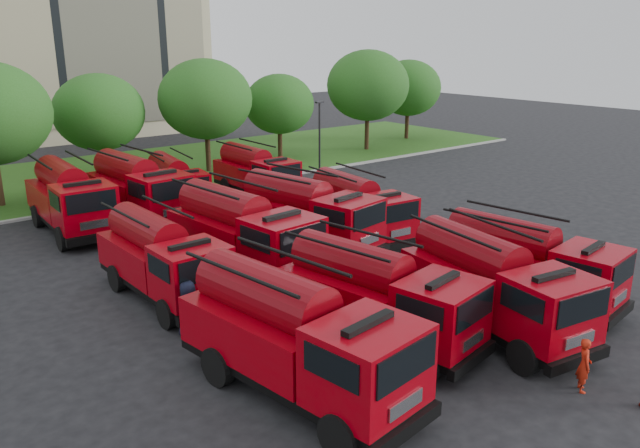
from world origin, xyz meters
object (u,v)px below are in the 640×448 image
at_px(fire_truck_9, 138,189).
at_px(firefighter_3, 587,283).
at_px(fire_truck_2, 492,285).
at_px(fire_truck_8, 70,199).
at_px(fire_truck_0, 295,337).
at_px(fire_truck_1, 377,296).
at_px(fire_truck_7, 358,208).
at_px(fire_truck_5, 242,233).
at_px(fire_truck_4, 161,258).
at_px(firefighter_5, 400,245).
at_px(firefighter_2, 590,336).
at_px(fire_truck_10, 174,183).
at_px(fire_truck_3, 527,263).
at_px(firefighter_4, 191,337).
at_px(fire_truck_11, 255,172).
at_px(fire_truck_6, 306,214).
at_px(firefighter_0, 581,390).

distance_m(fire_truck_9, firefighter_3, 22.15).
distance_m(fire_truck_2, fire_truck_8, 21.17).
distance_m(fire_truck_0, fire_truck_1, 3.96).
relative_size(fire_truck_0, fire_truck_7, 1.14).
height_order(fire_truck_1, fire_truck_2, fire_truck_2).
xyz_separation_m(fire_truck_0, fire_truck_5, (3.73, 8.72, 0.03)).
relative_size(fire_truck_4, fire_truck_7, 1.01).
xyz_separation_m(fire_truck_4, fire_truck_7, (10.54, 0.85, -0.04)).
xyz_separation_m(fire_truck_4, firefighter_5, (11.33, -1.29, -1.57)).
bearing_deg(firefighter_2, firefighter_3, -62.78).
bearing_deg(fire_truck_8, fire_truck_10, 10.69).
xyz_separation_m(fire_truck_2, fire_truck_3, (2.95, 0.65, -0.08)).
relative_size(fire_truck_2, fire_truck_3, 1.06).
bearing_deg(fire_truck_2, fire_truck_5, 119.66).
bearing_deg(fire_truck_3, fire_truck_8, 110.50).
distance_m(fire_truck_4, fire_truck_10, 12.92).
distance_m(fire_truck_1, fire_truck_2, 3.91).
distance_m(fire_truck_7, firefighter_3, 10.74).
xyz_separation_m(fire_truck_3, firefighter_4, (-10.98, 5.20, -1.55)).
height_order(fire_truck_1, firefighter_2, fire_truck_1).
xyz_separation_m(fire_truck_10, fire_truck_11, (5.03, -0.63, 0.07)).
distance_m(fire_truck_6, fire_truck_11, 10.40).
relative_size(firefighter_2, firefighter_5, 0.97).
distance_m(fire_truck_8, fire_truck_11, 11.10).
xyz_separation_m(fire_truck_4, firefighter_3, (13.79, -9.27, -1.57)).
bearing_deg(fire_truck_1, fire_truck_7, 41.82).
xyz_separation_m(fire_truck_4, fire_truck_10, (6.08, 11.40, -0.11)).
relative_size(fire_truck_8, fire_truck_11, 1.14).
relative_size(fire_truck_4, fire_truck_10, 1.04).
xyz_separation_m(fire_truck_5, firefighter_0, (2.57, -13.57, -1.75)).
xyz_separation_m(fire_truck_2, fire_truck_6, (0.24, 10.40, 0.07)).
relative_size(fire_truck_0, fire_truck_6, 1.01).
distance_m(fire_truck_8, firefighter_3, 24.16).
height_order(fire_truck_3, fire_truck_9, fire_truck_9).
relative_size(fire_truck_7, fire_truck_8, 0.90).
relative_size(fire_truck_10, firefighter_0, 4.20).
bearing_deg(fire_truck_1, fire_truck_2, -37.35).
bearing_deg(fire_truck_10, fire_truck_2, -78.55).
bearing_deg(fire_truck_4, fire_truck_11, 42.75).
bearing_deg(firefighter_3, firefighter_4, -59.91).
xyz_separation_m(fire_truck_4, fire_truck_5, (3.69, 0.29, 0.18)).
relative_size(fire_truck_4, fire_truck_6, 0.89).
bearing_deg(fire_truck_1, firefighter_5, 30.32).
height_order(fire_truck_5, firefighter_3, fire_truck_5).
bearing_deg(firefighter_5, fire_truck_10, -46.83).
bearing_deg(fire_truck_9, fire_truck_10, 19.56).
bearing_deg(fire_truck_5, fire_truck_10, 72.45).
bearing_deg(fire_truck_8, firefighter_5, -44.01).
bearing_deg(fire_truck_2, fire_truck_9, 110.44).
height_order(fire_truck_6, firefighter_5, fire_truck_6).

